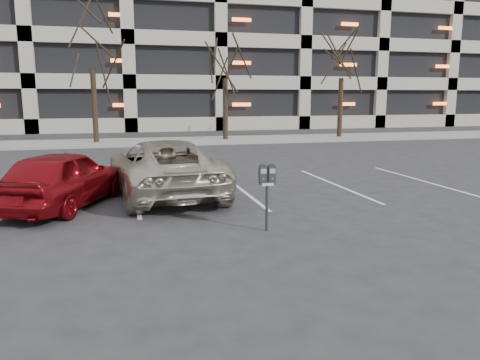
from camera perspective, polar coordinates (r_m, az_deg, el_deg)
The scene contains 10 objects.
ground at distance 10.26m, azimuth -4.30°, elevation -3.98°, with size 140.00×140.00×0.00m, color #28282B.
sidewalk at distance 25.97m, azimuth -10.45°, elevation 4.61°, with size 80.00×4.00×0.12m, color gray.
stall_lines at distance 12.36m, azimuth -12.57°, elevation -1.73°, with size 16.90×5.20×0.00m.
parking_garage at distance 46.23m, azimuth 3.35°, elevation 18.57°, with size 52.00×20.00×19.00m.
tree_b at distance 26.11m, azimuth -17.84°, elevation 18.06°, with size 3.83×3.83×8.71m.
tree_c at distance 26.60m, azimuth -1.84°, elevation 16.81°, with size 3.40×3.40×7.72m.
tree_d at distance 28.93m, azimuth 12.41°, elevation 16.30°, with size 3.47×3.47×7.89m.
parking_meter at distance 8.67m, azimuth 3.33°, elevation -0.11°, with size 0.32×0.14×1.25m.
suv_silver at distance 12.07m, azimuth -9.25°, elevation 1.51°, with size 2.86×5.34×1.43m.
car_red at distance 11.36m, azimuth -20.77°, elevation 0.20°, with size 1.57×3.91×1.33m, color maroon.
Camera 1 is at (-1.69, -9.80, 2.51)m, focal length 35.00 mm.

